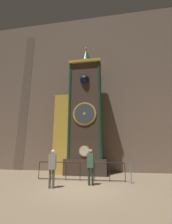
% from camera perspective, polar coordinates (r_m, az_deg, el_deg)
% --- Properties ---
extents(ground_plane, '(28.00, 28.00, 0.00)m').
position_cam_1_polar(ground_plane, '(7.84, -2.48, -27.15)').
color(ground_plane, '#847056').
extents(cathedral_back_wall, '(24.00, 0.32, 15.07)m').
position_cam_1_polar(cathedral_back_wall, '(14.21, 1.96, 9.94)').
color(cathedral_back_wall, '#7A6656').
rests_on(cathedral_back_wall, ground_plane).
extents(clock_tower, '(3.94, 1.82, 10.56)m').
position_cam_1_polar(clock_tower, '(11.88, -1.69, -1.63)').
color(clock_tower, '#423328').
rests_on(clock_tower, ground_plane).
extents(railing_fence, '(5.20, 0.05, 1.04)m').
position_cam_1_polar(railing_fence, '(9.49, -2.27, -21.24)').
color(railing_fence, black).
rests_on(railing_fence, ground_plane).
extents(visitor_near, '(0.34, 0.22, 1.76)m').
position_cam_1_polar(visitor_near, '(7.89, -12.69, -18.96)').
color(visitor_near, '#58554F').
rests_on(visitor_near, ground_plane).
extents(visitor_far, '(0.37, 0.28, 1.78)m').
position_cam_1_polar(visitor_far, '(8.30, 1.79, -18.90)').
color(visitor_far, '#213427').
rests_on(visitor_far, ground_plane).
extents(stanchion_post, '(0.28, 0.28, 1.01)m').
position_cam_1_polar(stanchion_post, '(9.26, 16.82, -22.49)').
color(stanchion_post, gray).
rests_on(stanchion_post, ground_plane).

